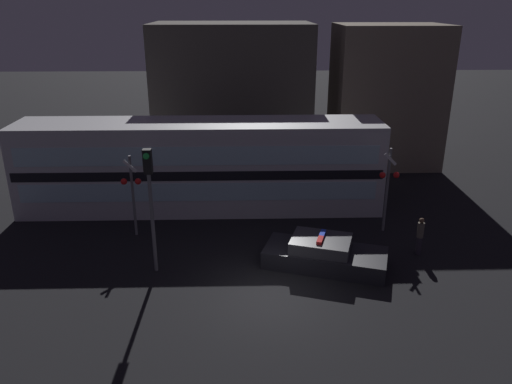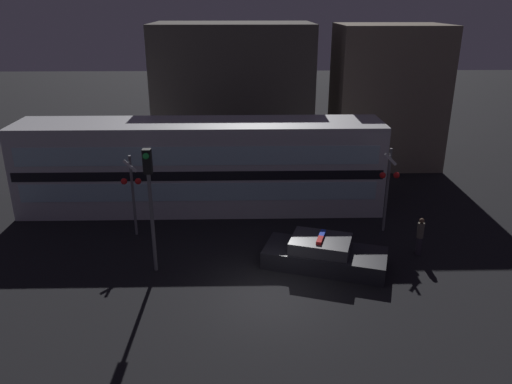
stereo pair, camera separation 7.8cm
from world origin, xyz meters
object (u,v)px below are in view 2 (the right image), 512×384
Objects in this scene: traffic_light_corner at (150,189)px; pedestrian at (420,236)px; police_car at (324,255)px; crossing_signal_near at (388,183)px; train at (201,166)px.

pedestrian is at bearing 5.69° from traffic_light_corner.
crossing_signal_near reaches higher than police_car.
traffic_light_corner reaches higher than pedestrian.
train is 10.61m from pedestrian.
train is 3.46× the size of police_car.
train is 8.12m from police_car.
pedestrian is 2.78m from crossing_signal_near.
police_car is 7.08m from traffic_light_corner.
pedestrian reaches higher than police_car.
police_car is (5.17, -6.03, -1.69)m from train.
crossing_signal_near is 10.25m from traffic_light_corner.
police_car is 3.15× the size of pedestrian.
traffic_light_corner is at bearing -174.31° from pedestrian.
pedestrian is 0.33× the size of traffic_light_corner.
train reaches higher than police_car.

